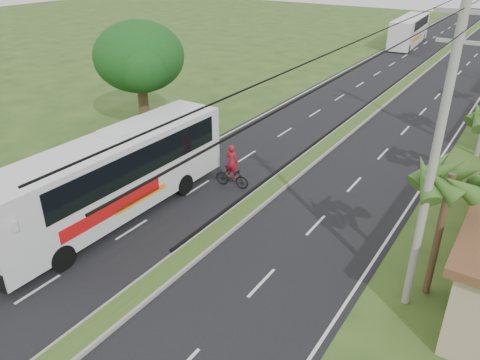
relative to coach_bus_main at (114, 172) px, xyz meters
The scene contains 11 objects.
ground 5.49m from the coach_bus_main, ahead, with size 180.00×180.00×0.00m, color #2E4A1B.
road_asphalt 20.15m from the coach_bus_main, 75.75° to the left, with size 14.00×160.00×0.02m, color black.
median_strip 20.14m from the coach_bus_main, 75.75° to the left, with size 1.20×160.00×0.18m.
lane_edge_left 19.62m from the coach_bus_main, 95.22° to the left, with size 0.12×160.00×0.01m, color silver.
lane_edge_right 22.74m from the coach_bus_main, 59.06° to the left, with size 0.12×160.00×0.01m, color silver.
palm_verge_a 14.33m from the coach_bus_main, ahead, with size 2.40×2.40×5.45m.
shade_tree 12.14m from the coach_bus_main, 127.35° to the left, with size 6.30×6.00×7.54m.
utility_pole_a 13.90m from the coach_bus_main, ahead, with size 1.60×0.28×11.00m.
coach_bus_main is the anchor object (origin of this frame).
coach_bus_far 51.55m from the coach_bus_main, 90.31° to the left, with size 3.34×12.19×3.51m.
motorcyclist 6.41m from the coach_bus_main, 62.02° to the left, with size 2.01×0.78×2.47m.
Camera 1 is at (10.70, -12.59, 11.83)m, focal length 35.00 mm.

